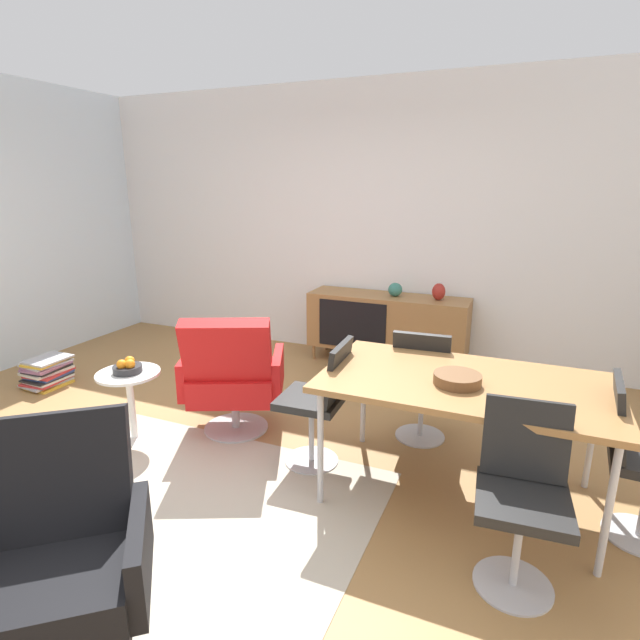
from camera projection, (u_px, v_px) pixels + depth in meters
ground_plane at (241, 470)px, 3.26m from camera, size 8.32×8.32×0.00m
wall_back at (368, 223)px, 5.19m from camera, size 6.80×0.12×2.80m
sideboard at (387, 323)px, 5.06m from camera, size 1.60×0.45×0.72m
vase_cobalt at (395, 290)px, 4.94m from camera, size 0.14×0.14×0.13m
vase_sculptural_dark at (439, 292)px, 4.78m from camera, size 0.13×0.13×0.16m
dining_table at (464, 387)px, 2.82m from camera, size 1.60×0.90×0.74m
wooden_bowl_on_table at (457, 379)px, 2.74m from camera, size 0.26×0.26×0.06m
dining_chair_back_left at (422, 380)px, 3.51m from camera, size 0.43×0.45×0.86m
dining_chair_near_window at (320, 398)px, 3.22m from camera, size 0.44×0.42×0.86m
dining_chair_far_end at (640, 455)px, 2.55m from camera, size 0.45×0.43×0.86m
dining_chair_front_right at (523, 490)px, 2.25m from camera, size 0.43×0.45×0.86m
lounge_chair_red at (232, 375)px, 3.62m from camera, size 0.86×0.84×0.95m
armchair_black_shell at (48, 553)px, 1.87m from camera, size 0.91×0.90×0.95m
side_table_round at (131, 398)px, 3.57m from camera, size 0.44×0.44×0.52m
fruit_bowl at (127, 367)px, 3.50m from camera, size 0.20×0.20×0.11m
magazine_stack at (47, 372)px, 4.59m from camera, size 0.35×0.42×0.26m
area_rug at (178, 508)px, 2.87m from camera, size 2.20×1.70×0.01m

